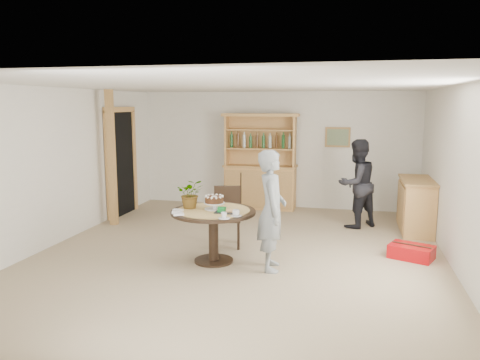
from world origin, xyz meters
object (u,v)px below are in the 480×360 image
at_px(sideboard, 416,205).
at_px(dining_table, 213,221).
at_px(adult_person, 357,184).
at_px(red_suitcase, 411,252).
at_px(hutch, 260,177).
at_px(teen_boy, 272,210).
at_px(dining_chair, 227,212).

xyz_separation_m(sideboard, dining_table, (-3.02, -2.38, 0.13)).
bearing_deg(adult_person, red_suitcase, 73.62).
bearing_deg(red_suitcase, adult_person, 138.58).
distance_m(hutch, adult_person, 2.32).
distance_m(sideboard, teen_boy, 3.31).
height_order(dining_chair, teen_boy, teen_boy).
distance_m(sideboard, dining_chair, 3.41).
xyz_separation_m(hutch, teen_boy, (0.87, -3.72, 0.13)).
xyz_separation_m(hutch, red_suitcase, (2.80, -2.82, -0.59)).
relative_size(teen_boy, adult_person, 1.02).
distance_m(hutch, dining_chair, 2.80).
bearing_deg(dining_chair, sideboard, 13.38).
xyz_separation_m(dining_table, red_suitcase, (2.78, 0.80, -0.50)).
distance_m(dining_chair, adult_person, 2.60).
xyz_separation_m(sideboard, dining_chair, (-3.04, -1.55, 0.06)).
bearing_deg(dining_table, adult_person, 51.04).
distance_m(hutch, red_suitcase, 4.02).
xyz_separation_m(dining_table, adult_person, (1.99, 2.46, 0.20)).
xyz_separation_m(hutch, dining_table, (0.02, -3.62, -0.08)).
bearing_deg(teen_boy, dining_chair, 32.24).
distance_m(adult_person, red_suitcase, 1.96).
bearing_deg(dining_chair, hutch, 76.31).
relative_size(sideboard, dining_table, 1.05).
height_order(sideboard, teen_boy, teen_boy).
height_order(dining_table, teen_boy, teen_boy).
distance_m(hutch, sideboard, 3.29).
xyz_separation_m(sideboard, red_suitcase, (-0.24, -1.58, -0.37)).
distance_m(dining_chair, teen_boy, 1.30).
height_order(sideboard, adult_person, adult_person).
height_order(hutch, dining_table, hutch).
height_order(sideboard, red_suitcase, sideboard).
relative_size(hutch, adult_person, 1.26).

